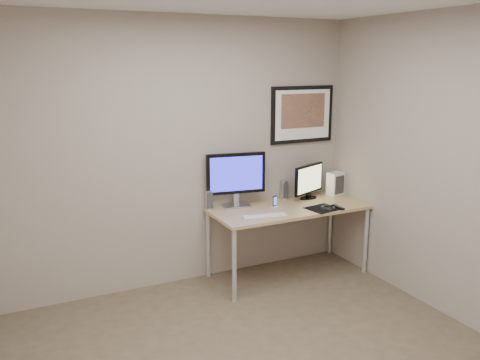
{
  "coord_description": "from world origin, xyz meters",
  "views": [
    {
      "loc": [
        -1.63,
        -2.88,
        2.17
      ],
      "look_at": [
        0.33,
        1.1,
        1.13
      ],
      "focal_mm": 38.0,
      "sensor_mm": 36.0,
      "label": 1
    }
  ],
  "objects_px": {
    "speaker_left": "(209,200)",
    "speaker_right": "(284,190)",
    "monitor_tv": "(309,181)",
    "framed_art": "(302,114)",
    "desk": "(288,213)",
    "fan_unit": "(335,184)",
    "monitor_large": "(236,177)",
    "keyboard": "(265,216)",
    "phone_dock": "(275,202)"
  },
  "relations": [
    {
      "from": "desk",
      "to": "fan_unit",
      "type": "bearing_deg",
      "value": 14.3
    },
    {
      "from": "desk",
      "to": "phone_dock",
      "type": "xyz_separation_m",
      "value": [
        -0.14,
        0.05,
        0.13
      ]
    },
    {
      "from": "keyboard",
      "to": "fan_unit",
      "type": "distance_m",
      "value": 1.15
    },
    {
      "from": "phone_dock",
      "to": "keyboard",
      "type": "height_order",
      "value": "phone_dock"
    },
    {
      "from": "monitor_large",
      "to": "speaker_left",
      "type": "xyz_separation_m",
      "value": [
        -0.27,
        0.05,
        -0.21
      ]
    },
    {
      "from": "framed_art",
      "to": "speaker_left",
      "type": "height_order",
      "value": "framed_art"
    },
    {
      "from": "desk",
      "to": "framed_art",
      "type": "height_order",
      "value": "framed_art"
    },
    {
      "from": "speaker_right",
      "to": "monitor_tv",
      "type": "bearing_deg",
      "value": -28.45
    },
    {
      "from": "framed_art",
      "to": "speaker_right",
      "type": "height_order",
      "value": "framed_art"
    },
    {
      "from": "monitor_large",
      "to": "speaker_left",
      "type": "height_order",
      "value": "monitor_large"
    },
    {
      "from": "monitor_tv",
      "to": "speaker_left",
      "type": "xyz_separation_m",
      "value": [
        -1.11,
        0.11,
        -0.1
      ]
    },
    {
      "from": "speaker_left",
      "to": "fan_unit",
      "type": "height_order",
      "value": "fan_unit"
    },
    {
      "from": "speaker_left",
      "to": "speaker_right",
      "type": "xyz_separation_m",
      "value": [
        0.87,
        0.01,
        0.0
      ]
    },
    {
      "from": "phone_dock",
      "to": "fan_unit",
      "type": "bearing_deg",
      "value": -11.77
    },
    {
      "from": "desk",
      "to": "keyboard",
      "type": "relative_size",
      "value": 3.64
    },
    {
      "from": "monitor_tv",
      "to": "speaker_left",
      "type": "distance_m",
      "value": 1.12
    },
    {
      "from": "phone_dock",
      "to": "keyboard",
      "type": "xyz_separation_m",
      "value": [
        -0.24,
        -0.23,
        -0.05
      ]
    },
    {
      "from": "speaker_left",
      "to": "monitor_tv",
      "type": "bearing_deg",
      "value": 2.02
    },
    {
      "from": "speaker_right",
      "to": "phone_dock",
      "type": "xyz_separation_m",
      "value": [
        -0.26,
        -0.25,
        -0.04
      ]
    },
    {
      "from": "monitor_large",
      "to": "speaker_left",
      "type": "bearing_deg",
      "value": 178.73
    },
    {
      "from": "framed_art",
      "to": "monitor_tv",
      "type": "xyz_separation_m",
      "value": [
        0.01,
        -0.15,
        -0.69
      ]
    },
    {
      "from": "monitor_large",
      "to": "fan_unit",
      "type": "relative_size",
      "value": 2.38
    },
    {
      "from": "desk",
      "to": "phone_dock",
      "type": "relative_size",
      "value": 13.12
    },
    {
      "from": "framed_art",
      "to": "fan_unit",
      "type": "distance_m",
      "value": 0.86
    },
    {
      "from": "monitor_tv",
      "to": "keyboard",
      "type": "relative_size",
      "value": 1.02
    },
    {
      "from": "framed_art",
      "to": "phone_dock",
      "type": "xyz_separation_m",
      "value": [
        -0.49,
        -0.28,
        -0.83
      ]
    },
    {
      "from": "speaker_left",
      "to": "phone_dock",
      "type": "bearing_deg",
      "value": -13.73
    },
    {
      "from": "framed_art",
      "to": "fan_unit",
      "type": "xyz_separation_m",
      "value": [
        0.36,
        -0.15,
        -0.76
      ]
    },
    {
      "from": "speaker_right",
      "to": "desk",
      "type": "bearing_deg",
      "value": -113.05
    },
    {
      "from": "fan_unit",
      "to": "framed_art",
      "type": "bearing_deg",
      "value": 145.2
    },
    {
      "from": "speaker_right",
      "to": "fan_unit",
      "type": "relative_size",
      "value": 0.77
    },
    {
      "from": "desk",
      "to": "monitor_large",
      "type": "height_order",
      "value": "monitor_large"
    },
    {
      "from": "desk",
      "to": "speaker_left",
      "type": "height_order",
      "value": "speaker_left"
    },
    {
      "from": "monitor_large",
      "to": "desk",
      "type": "bearing_deg",
      "value": -17.74
    },
    {
      "from": "fan_unit",
      "to": "monitor_large",
      "type": "bearing_deg",
      "value": 165.24
    },
    {
      "from": "monitor_large",
      "to": "framed_art",
      "type": "bearing_deg",
      "value": 15.37
    },
    {
      "from": "framed_art",
      "to": "monitor_tv",
      "type": "bearing_deg",
      "value": -87.3
    },
    {
      "from": "desk",
      "to": "framed_art",
      "type": "relative_size",
      "value": 2.13
    },
    {
      "from": "monitor_large",
      "to": "speaker_left",
      "type": "distance_m",
      "value": 0.35
    },
    {
      "from": "speaker_right",
      "to": "keyboard",
      "type": "distance_m",
      "value": 0.7
    },
    {
      "from": "fan_unit",
      "to": "keyboard",
      "type": "bearing_deg",
      "value": -173.13
    },
    {
      "from": "keyboard",
      "to": "fan_unit",
      "type": "xyz_separation_m",
      "value": [
        1.08,
        0.37,
        0.12
      ]
    },
    {
      "from": "monitor_large",
      "to": "speaker_right",
      "type": "height_order",
      "value": "monitor_large"
    },
    {
      "from": "desk",
      "to": "monitor_tv",
      "type": "relative_size",
      "value": 3.55
    },
    {
      "from": "monitor_large",
      "to": "keyboard",
      "type": "distance_m",
      "value": 0.53
    },
    {
      "from": "monitor_tv",
      "to": "speaker_left",
      "type": "height_order",
      "value": "monitor_tv"
    },
    {
      "from": "speaker_left",
      "to": "fan_unit",
      "type": "relative_size",
      "value": 0.76
    },
    {
      "from": "framed_art",
      "to": "keyboard",
      "type": "xyz_separation_m",
      "value": [
        -0.73,
        -0.52,
        -0.88
      ]
    },
    {
      "from": "fan_unit",
      "to": "desk",
      "type": "bearing_deg",
      "value": -177.51
    },
    {
      "from": "monitor_tv",
      "to": "speaker_right",
      "type": "distance_m",
      "value": 0.28
    }
  ]
}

